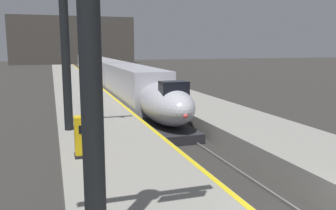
{
  "coord_description": "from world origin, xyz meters",
  "views": [
    {
      "loc": [
        -6.61,
        -6.97,
        5.33
      ],
      "look_at": [
        -0.0,
        13.07,
        1.8
      ],
      "focal_mm": 37.74,
      "sensor_mm": 36.0,
      "label": 1
    }
  ],
  "objects_px": {
    "rolling_suitcase": "(98,102)",
    "ticket_machine_yellow": "(84,138)",
    "passenger_near_edge": "(86,92)",
    "highspeed_train_main": "(107,73)",
    "station_column_mid": "(64,21)"
  },
  "relations": [
    {
      "from": "ticket_machine_yellow",
      "to": "station_column_mid",
      "type": "bearing_deg",
      "value": 94.14
    },
    {
      "from": "passenger_near_edge",
      "to": "rolling_suitcase",
      "type": "relative_size",
      "value": 1.72
    },
    {
      "from": "passenger_near_edge",
      "to": "ticket_machine_yellow",
      "type": "distance_m",
      "value": 12.16
    },
    {
      "from": "ticket_machine_yellow",
      "to": "rolling_suitcase",
      "type": "bearing_deg",
      "value": 80.43
    },
    {
      "from": "highspeed_train_main",
      "to": "passenger_near_edge",
      "type": "relative_size",
      "value": 33.68
    },
    {
      "from": "passenger_near_edge",
      "to": "highspeed_train_main",
      "type": "bearing_deg",
      "value": 77.21
    },
    {
      "from": "rolling_suitcase",
      "to": "ticket_machine_yellow",
      "type": "distance_m",
      "value": 11.75
    },
    {
      "from": "highspeed_train_main",
      "to": "station_column_mid",
      "type": "relative_size",
      "value": 6.23
    },
    {
      "from": "station_column_mid",
      "to": "passenger_near_edge",
      "type": "distance_m",
      "value": 8.69
    },
    {
      "from": "highspeed_train_main",
      "to": "ticket_machine_yellow",
      "type": "height_order",
      "value": "highspeed_train_main"
    },
    {
      "from": "highspeed_train_main",
      "to": "rolling_suitcase",
      "type": "bearing_deg",
      "value": -100.43
    },
    {
      "from": "rolling_suitcase",
      "to": "station_column_mid",
      "type": "bearing_deg",
      "value": -108.85
    },
    {
      "from": "passenger_near_edge",
      "to": "ticket_machine_yellow",
      "type": "relative_size",
      "value": 1.06
    },
    {
      "from": "station_column_mid",
      "to": "passenger_near_edge",
      "type": "height_order",
      "value": "station_column_mid"
    },
    {
      "from": "highspeed_train_main",
      "to": "station_column_mid",
      "type": "distance_m",
      "value": 27.33
    }
  ]
}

